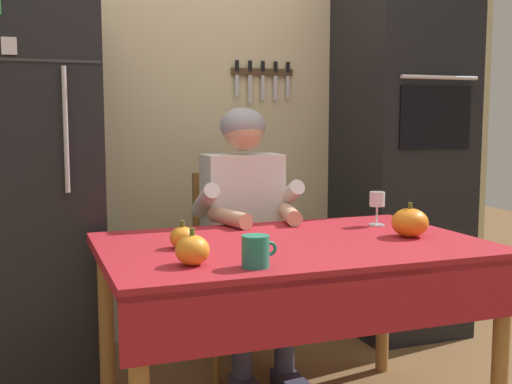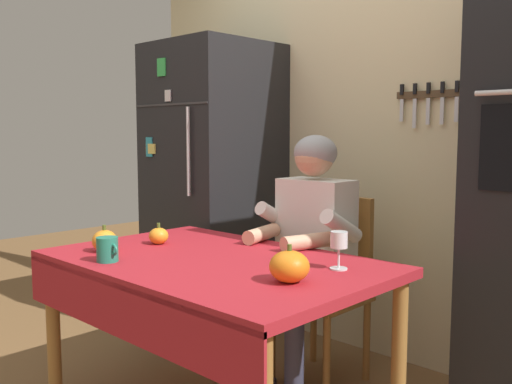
{
  "view_description": "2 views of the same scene",
  "coord_description": "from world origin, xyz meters",
  "px_view_note": "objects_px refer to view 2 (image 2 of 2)",
  "views": [
    {
      "loc": [
        -0.92,
        -2.0,
        1.19
      ],
      "look_at": [
        -0.09,
        0.25,
        0.91
      ],
      "focal_mm": 44.02,
      "sensor_mm": 36.0,
      "label": 1
    },
    {
      "loc": [
        1.69,
        -1.42,
        1.25
      ],
      "look_at": [
        0.08,
        0.27,
        1.01
      ],
      "focal_mm": 39.37,
      "sensor_mm": 36.0,
      "label": 2
    }
  ],
  "objects_px": {
    "dining_table": "(210,279)",
    "seated_person": "(307,240)",
    "pumpkin_small": "(159,236)",
    "pumpkin_large": "(289,266)",
    "pumpkin_medium": "(105,241)",
    "coffee_mug": "(108,249)",
    "chair_behind_person": "(330,279)",
    "wine_glass": "(339,243)",
    "refrigerator": "(214,189)"
  },
  "relations": [
    {
      "from": "refrigerator",
      "to": "pumpkin_small",
      "type": "xyz_separation_m",
      "value": [
        0.54,
        -0.83,
        -0.12
      ]
    },
    {
      "from": "pumpkin_large",
      "to": "pumpkin_medium",
      "type": "bearing_deg",
      "value": -169.34
    },
    {
      "from": "seated_person",
      "to": "coffee_mug",
      "type": "relative_size",
      "value": 10.94
    },
    {
      "from": "dining_table",
      "to": "coffee_mug",
      "type": "height_order",
      "value": "coffee_mug"
    },
    {
      "from": "coffee_mug",
      "to": "pumpkin_medium",
      "type": "distance_m",
      "value": 0.2
    },
    {
      "from": "dining_table",
      "to": "pumpkin_small",
      "type": "bearing_deg",
      "value": 173.23
    },
    {
      "from": "coffee_mug",
      "to": "pumpkin_small",
      "type": "relative_size",
      "value": 1.15
    },
    {
      "from": "seated_person",
      "to": "pumpkin_small",
      "type": "height_order",
      "value": "seated_person"
    },
    {
      "from": "dining_table",
      "to": "refrigerator",
      "type": "bearing_deg",
      "value": 137.09
    },
    {
      "from": "pumpkin_medium",
      "to": "pumpkin_small",
      "type": "relative_size",
      "value": 1.19
    },
    {
      "from": "pumpkin_large",
      "to": "pumpkin_medium",
      "type": "relative_size",
      "value": 1.2
    },
    {
      "from": "chair_behind_person",
      "to": "pumpkin_small",
      "type": "xyz_separation_m",
      "value": [
        -0.44,
        -0.74,
        0.27
      ]
    },
    {
      "from": "chair_behind_person",
      "to": "seated_person",
      "type": "distance_m",
      "value": 0.29
    },
    {
      "from": "chair_behind_person",
      "to": "pumpkin_medium",
      "type": "height_order",
      "value": "chair_behind_person"
    },
    {
      "from": "pumpkin_medium",
      "to": "seated_person",
      "type": "bearing_deg",
      "value": 60.21
    },
    {
      "from": "wine_glass",
      "to": "pumpkin_large",
      "type": "bearing_deg",
      "value": -93.39
    },
    {
      "from": "wine_glass",
      "to": "pumpkin_large",
      "type": "distance_m",
      "value": 0.27
    },
    {
      "from": "seated_person",
      "to": "wine_glass",
      "type": "relative_size",
      "value": 8.56
    },
    {
      "from": "seated_person",
      "to": "wine_glass",
      "type": "xyz_separation_m",
      "value": [
        0.45,
        -0.38,
        0.11
      ]
    },
    {
      "from": "chair_behind_person",
      "to": "pumpkin_large",
      "type": "distance_m",
      "value": 0.99
    },
    {
      "from": "coffee_mug",
      "to": "pumpkin_medium",
      "type": "height_order",
      "value": "pumpkin_medium"
    },
    {
      "from": "coffee_mug",
      "to": "pumpkin_large",
      "type": "xyz_separation_m",
      "value": [
        0.73,
        0.26,
        0.01
      ]
    },
    {
      "from": "chair_behind_person",
      "to": "coffee_mug",
      "type": "relative_size",
      "value": 8.17
    },
    {
      "from": "refrigerator",
      "to": "coffee_mug",
      "type": "xyz_separation_m",
      "value": [
        0.68,
        -1.19,
        -0.11
      ]
    },
    {
      "from": "seated_person",
      "to": "dining_table",
      "type": "bearing_deg",
      "value": -92.58
    },
    {
      "from": "seated_person",
      "to": "pumpkin_large",
      "type": "xyz_separation_m",
      "value": [
        0.44,
        -0.65,
        0.06
      ]
    },
    {
      "from": "pumpkin_medium",
      "to": "pumpkin_small",
      "type": "bearing_deg",
      "value": 83.0
    },
    {
      "from": "pumpkin_large",
      "to": "pumpkin_small",
      "type": "height_order",
      "value": "pumpkin_large"
    },
    {
      "from": "coffee_mug",
      "to": "refrigerator",
      "type": "bearing_deg",
      "value": 119.86
    },
    {
      "from": "refrigerator",
      "to": "dining_table",
      "type": "bearing_deg",
      "value": -42.91
    },
    {
      "from": "refrigerator",
      "to": "chair_behind_person",
      "type": "xyz_separation_m",
      "value": [
        0.98,
        -0.09,
        -0.39
      ]
    },
    {
      "from": "refrigerator",
      "to": "chair_behind_person",
      "type": "distance_m",
      "value": 1.06
    },
    {
      "from": "seated_person",
      "to": "coffee_mug",
      "type": "height_order",
      "value": "seated_person"
    },
    {
      "from": "wine_glass",
      "to": "chair_behind_person",
      "type": "bearing_deg",
      "value": 128.62
    },
    {
      "from": "chair_behind_person",
      "to": "dining_table",
      "type": "bearing_deg",
      "value": -91.97
    },
    {
      "from": "dining_table",
      "to": "pumpkin_small",
      "type": "relative_size",
      "value": 14.15
    },
    {
      "from": "refrigerator",
      "to": "pumpkin_large",
      "type": "xyz_separation_m",
      "value": [
        1.41,
        -0.93,
        -0.1
      ]
    },
    {
      "from": "dining_table",
      "to": "chair_behind_person",
      "type": "bearing_deg",
      "value": 88.03
    },
    {
      "from": "dining_table",
      "to": "seated_person",
      "type": "bearing_deg",
      "value": 87.42
    },
    {
      "from": "refrigerator",
      "to": "pumpkin_large",
      "type": "height_order",
      "value": "refrigerator"
    },
    {
      "from": "chair_behind_person",
      "to": "coffee_mug",
      "type": "height_order",
      "value": "chair_behind_person"
    },
    {
      "from": "dining_table",
      "to": "pumpkin_medium",
      "type": "height_order",
      "value": "pumpkin_medium"
    },
    {
      "from": "coffee_mug",
      "to": "pumpkin_small",
      "type": "xyz_separation_m",
      "value": [
        -0.14,
        0.36,
        -0.01
      ]
    },
    {
      "from": "seated_person",
      "to": "pumpkin_medium",
      "type": "relative_size",
      "value": 10.62
    },
    {
      "from": "refrigerator",
      "to": "seated_person",
      "type": "xyz_separation_m",
      "value": [
        0.98,
        -0.28,
        -0.16
      ]
    },
    {
      "from": "pumpkin_large",
      "to": "wine_glass",
      "type": "bearing_deg",
      "value": 86.61
    },
    {
      "from": "coffee_mug",
      "to": "pumpkin_medium",
      "type": "xyz_separation_m",
      "value": [
        -0.18,
        0.09,
        -0.0
      ]
    },
    {
      "from": "coffee_mug",
      "to": "pumpkin_small",
      "type": "distance_m",
      "value": 0.39
    },
    {
      "from": "wine_glass",
      "to": "refrigerator",
      "type": "bearing_deg",
      "value": 155.3
    },
    {
      "from": "chair_behind_person",
      "to": "coffee_mug",
      "type": "xyz_separation_m",
      "value": [
        -0.29,
        -1.1,
        0.28
      ]
    }
  ]
}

